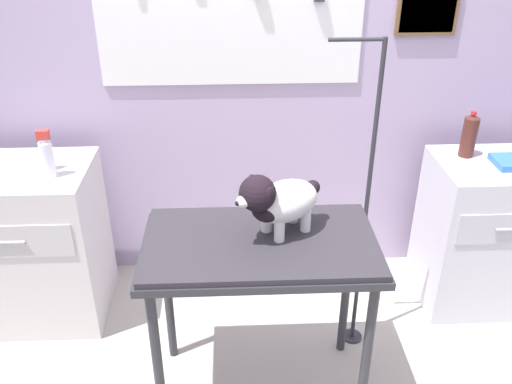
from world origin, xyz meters
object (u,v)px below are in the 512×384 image
at_px(cabinet_right, 485,233).
at_px(soda_bottle, 469,135).
at_px(grooming_table, 260,258).
at_px(dog, 278,201).
at_px(grooming_arm, 363,219).
at_px(counter_left, 28,244).

height_order(cabinet_right, soda_bottle, soda_bottle).
relative_size(grooming_table, dog, 2.52).
xyz_separation_m(grooming_table, dog, (0.08, 0.04, 0.26)).
relative_size(grooming_arm, soda_bottle, 6.38).
bearing_deg(grooming_arm, soda_bottle, 33.72).
distance_m(cabinet_right, soda_bottle, 0.61).
xyz_separation_m(grooming_table, soda_bottle, (1.18, 0.75, 0.24)).
xyz_separation_m(dog, cabinet_right, (1.27, 0.61, -0.60)).
bearing_deg(grooming_table, cabinet_right, 25.68).
height_order(grooming_table, cabinet_right, cabinet_right).
height_order(grooming_table, soda_bottle, soda_bottle).
height_order(grooming_table, dog, dog).
distance_m(counter_left, soda_bottle, 2.52).
distance_m(grooming_arm, cabinet_right, 0.95).
relative_size(cabinet_right, soda_bottle, 3.46).
bearing_deg(grooming_table, counter_left, 153.28).
bearing_deg(soda_bottle, grooming_table, -147.56).
bearing_deg(dog, soda_bottle, 32.64).
bearing_deg(cabinet_right, soda_bottle, 147.36).
bearing_deg(dog, grooming_arm, 31.02).
relative_size(counter_left, cabinet_right, 1.03).
xyz_separation_m(counter_left, cabinet_right, (2.62, 0.01, -0.01)).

